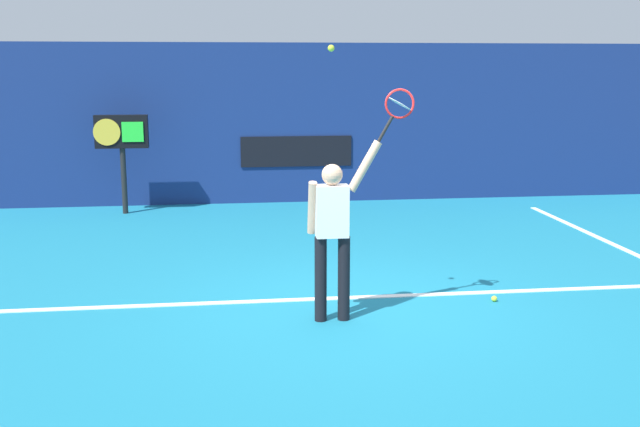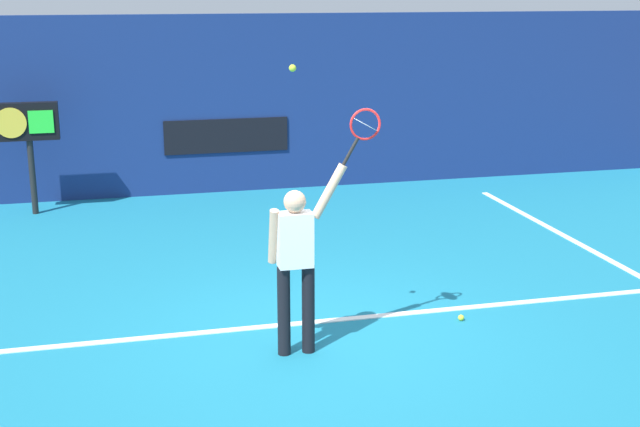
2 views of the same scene
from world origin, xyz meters
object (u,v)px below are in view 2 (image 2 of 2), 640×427
at_px(tennis_ball, 293,68).
at_px(spare_ball, 461,318).
at_px(tennis_player, 296,258).
at_px(scoreboard_clock, 28,127).
at_px(tennis_racket, 364,128).

height_order(tennis_ball, spare_ball, tennis_ball).
bearing_deg(spare_ball, tennis_player, -168.66).
height_order(tennis_player, scoreboard_clock, tennis_player).
relative_size(tennis_ball, spare_ball, 1.00).
bearing_deg(scoreboard_clock, tennis_ball, -65.46).
xyz_separation_m(tennis_player, spare_ball, (1.96, 0.39, -0.98)).
xyz_separation_m(tennis_player, tennis_ball, (-0.03, -0.04, 1.85)).
bearing_deg(tennis_racket, tennis_ball, -176.89).
xyz_separation_m(tennis_player, scoreboard_clock, (-2.96, 6.37, 0.41)).
xyz_separation_m(tennis_racket, spare_ball, (1.28, 0.40, -2.24)).
distance_m(tennis_player, spare_ball, 2.22).
xyz_separation_m(tennis_player, tennis_racket, (0.68, -0.00, 1.26)).
bearing_deg(tennis_racket, scoreboard_clock, 119.68).
xyz_separation_m(tennis_racket, scoreboard_clock, (-3.63, 6.37, -0.85)).
relative_size(scoreboard_clock, spare_ball, 26.67).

